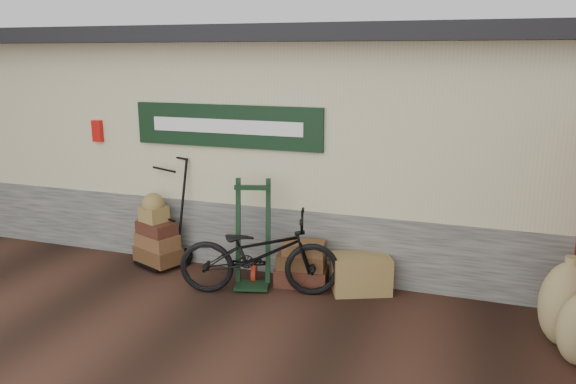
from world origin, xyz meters
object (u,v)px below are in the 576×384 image
(porter_trolley, at_px, (166,210))
(green_barrow, at_px, (253,234))
(suitcase_stack, at_px, (302,263))
(bicycle, at_px, (259,249))
(wicker_hamper, at_px, (361,274))

(porter_trolley, xyz_separation_m, green_barrow, (1.42, -0.32, -0.09))
(suitcase_stack, xyz_separation_m, bicycle, (-0.41, -0.43, 0.28))
(porter_trolley, distance_m, bicycle, 1.68)
(wicker_hamper, bearing_deg, bicycle, -158.28)
(porter_trolley, distance_m, wicker_hamper, 2.80)
(porter_trolley, relative_size, bicycle, 0.79)
(porter_trolley, height_order, wicker_hamper, porter_trolley)
(wicker_hamper, bearing_deg, suitcase_stack, -177.79)
(porter_trolley, height_order, bicycle, porter_trolley)
(porter_trolley, height_order, suitcase_stack, porter_trolley)
(wicker_hamper, distance_m, bicycle, 1.30)
(porter_trolley, bearing_deg, wicker_hamper, 20.95)
(bicycle, bearing_deg, porter_trolley, 55.83)
(wicker_hamper, height_order, bicycle, bicycle)
(porter_trolley, relative_size, suitcase_stack, 2.35)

